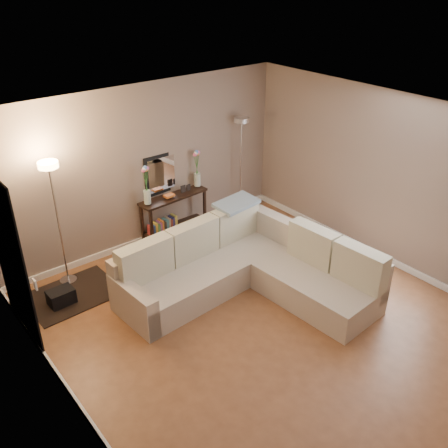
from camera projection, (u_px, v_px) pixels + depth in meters
floor at (262, 321)px, 6.53m from camera, size 5.00×5.50×0.01m
ceiling at (271, 127)px, 5.29m from camera, size 5.00×5.50×0.01m
wall_back at (146, 167)px, 7.81m from camera, size 5.00×0.02×2.60m
wall_left at (64, 319)px, 4.53m from camera, size 0.02×5.50×2.60m
wall_right at (392, 181)px, 7.29m from camera, size 0.02×5.50×2.60m
baseboard_back at (152, 236)px, 8.39m from camera, size 5.00×0.03×0.10m
baseboard_left at (84, 414)px, 5.14m from camera, size 0.03×5.50×0.10m
baseboard_right at (378, 255)px, 7.87m from camera, size 0.03×5.50×0.10m
doorway at (10, 258)px, 5.81m from camera, size 0.02×1.20×2.20m
switch_plate at (35, 284)px, 5.18m from camera, size 0.02×0.08×0.12m
sectional_sofa at (244, 267)px, 7.01m from camera, size 2.83×2.61×0.94m
throw_blanket at (237, 203)px, 7.43m from camera, size 0.71×0.47×0.09m
console_table at (171, 215)px, 8.28m from camera, size 1.23×0.41×0.74m
leaning_mirror at (167, 172)px, 8.11m from camera, size 0.85×0.10×0.67m
table_decor at (175, 193)px, 8.13m from camera, size 0.52×0.12×0.12m
flower_vase_left at (147, 188)px, 7.74m from camera, size 0.14×0.12×0.64m
flower_vase_right at (197, 171)px, 8.35m from camera, size 0.14×0.12×0.64m
floor_lamp_lit at (54, 200)px, 6.70m from camera, size 0.27×0.27×1.87m
floor_lamp_unlit at (241, 147)px, 8.66m from camera, size 0.30×0.30×1.81m
charcoal_rug at (73, 294)px, 7.02m from camera, size 1.24×0.95×0.02m
black_bag at (61, 297)px, 6.79m from camera, size 0.35×0.25×0.22m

